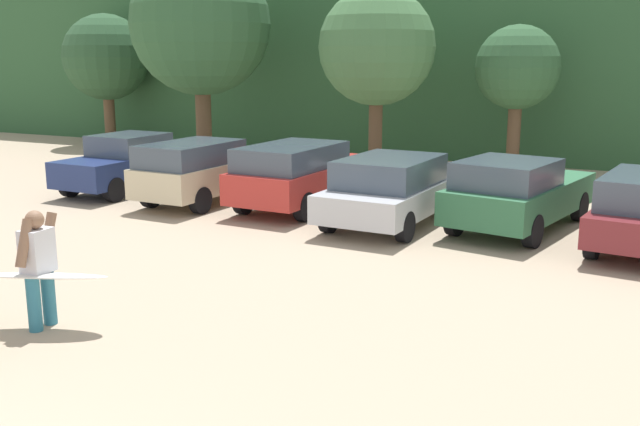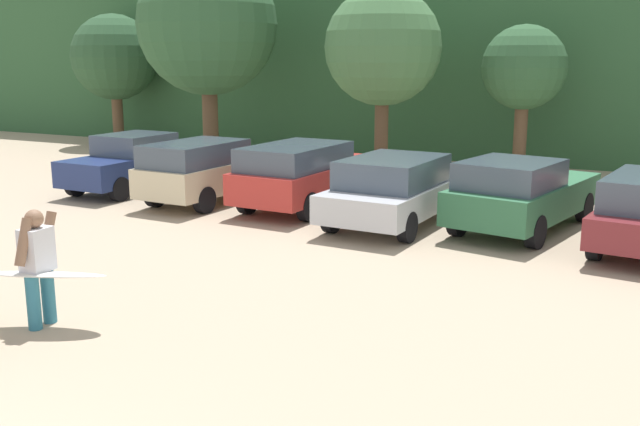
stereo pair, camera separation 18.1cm
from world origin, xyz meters
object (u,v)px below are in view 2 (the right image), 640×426
object	(u,v)px
parked_car_navy	(133,162)
surfboard_white	(44,274)
parked_car_champagne	(212,169)
parked_car_forest_green	(521,193)
parked_car_silver	(396,189)
parked_car_red	(306,173)
person_adult	(38,261)

from	to	relation	value
parked_car_navy	surfboard_white	bearing A→B (deg)	-144.13
parked_car_champagne	parked_car_forest_green	xyz separation A→B (m)	(7.83, 0.34, -0.02)
parked_car_silver	parked_car_forest_green	bearing A→B (deg)	-73.55
parked_car_navy	parked_car_forest_green	size ratio (longest dim) A/B	0.87
parked_car_red	parked_car_navy	bearing A→B (deg)	94.09
parked_car_forest_green	parked_car_champagne	bearing A→B (deg)	103.14
parked_car_red	person_adult	xyz separation A→B (m)	(0.51, -8.83, 0.07)
parked_car_champagne	surfboard_white	bearing A→B (deg)	-157.10
parked_car_red	parked_car_silver	size ratio (longest dim) A/B	1.06
person_adult	surfboard_white	distance (m)	0.20
parked_car_red	parked_car_champagne	bearing A→B (deg)	101.78
parked_car_navy	parked_car_champagne	bearing A→B (deg)	-94.29
parked_car_silver	parked_car_champagne	bearing A→B (deg)	88.84
parked_car_red	person_adult	bearing A→B (deg)	-174.23
parked_car_silver	surfboard_white	xyz separation A→B (m)	(-2.03, -8.10, -0.04)
parked_car_red	parked_car_forest_green	distance (m)	5.27
person_adult	surfboard_white	xyz separation A→B (m)	(0.11, -0.01, -0.17)
parked_car_navy	parked_car_red	distance (m)	5.44
parked_car_champagne	parked_car_forest_green	size ratio (longest dim) A/B	1.01
parked_car_forest_green	person_adult	bearing A→B (deg)	162.10
parked_car_champagne	parked_car_silver	bearing A→B (deg)	-91.29
parked_car_champagne	parked_car_silver	world-z (taller)	parked_car_champagne
parked_car_champagne	surfboard_white	world-z (taller)	parked_car_champagne
parked_car_navy	surfboard_white	xyz separation A→B (m)	(6.06, -8.68, -0.04)
parked_car_champagne	parked_car_silver	size ratio (longest dim) A/B	1.04
parked_car_forest_green	surfboard_white	xyz separation A→B (m)	(-4.65, -8.76, -0.06)
parked_car_forest_green	person_adult	distance (m)	9.96
parked_car_silver	surfboard_white	bearing A→B (deg)	168.26
parked_car_navy	parked_car_silver	world-z (taller)	parked_car_navy
parked_car_navy	parked_car_forest_green	world-z (taller)	parked_car_forest_green
parked_car_champagne	parked_car_red	size ratio (longest dim) A/B	0.98
parked_car_champagne	parked_car_forest_green	distance (m)	7.84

